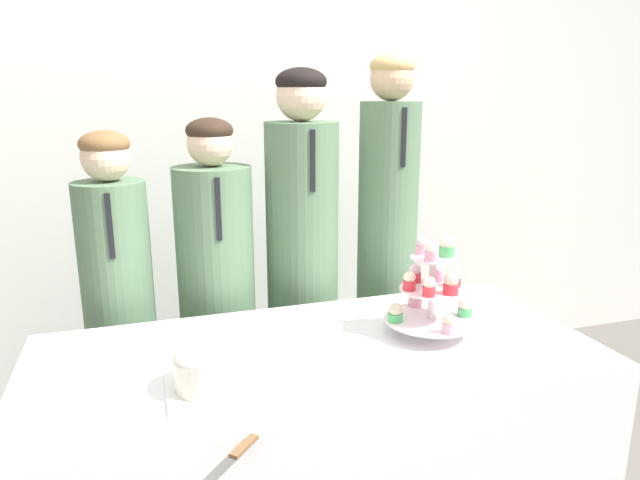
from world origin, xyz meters
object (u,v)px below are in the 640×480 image
(cupcake_stand, at_px, (432,290))
(student_1, at_px, (218,316))
(cake_knife, at_px, (257,434))
(round_cake, at_px, (208,367))
(student_2, at_px, (303,283))
(student_0, at_px, (121,329))
(student_3, at_px, (386,266))

(cupcake_stand, bearing_deg, student_1, 134.87)
(cake_knife, bearing_deg, round_cake, 61.44)
(round_cake, xyz_separation_m, student_1, (0.12, 0.74, -0.16))
(cupcake_stand, xyz_separation_m, student_2, (-0.25, 0.59, -0.15))
(cupcake_stand, bearing_deg, cake_knife, -149.23)
(round_cake, bearing_deg, cupcake_stand, 11.52)
(round_cake, distance_m, cupcake_stand, 0.73)
(cake_knife, bearing_deg, student_2, 21.63)
(cupcake_stand, distance_m, student_1, 0.87)
(cake_knife, relative_size, cupcake_stand, 0.69)
(round_cake, bearing_deg, student_0, 107.63)
(round_cake, xyz_separation_m, student_2, (0.46, 0.74, -0.06))
(cake_knife, xyz_separation_m, cupcake_stand, (0.63, 0.38, 0.14))
(cupcake_stand, height_order, student_3, student_3)
(student_3, bearing_deg, cupcake_stand, -100.84)
(student_3, bearing_deg, student_2, 180.00)
(student_0, relative_size, student_3, 0.84)
(student_0, height_order, student_3, student_3)
(cake_knife, height_order, student_1, student_1)
(cupcake_stand, height_order, student_2, student_2)
(round_cake, distance_m, student_1, 0.76)
(cake_knife, height_order, student_2, student_2)
(student_3, bearing_deg, round_cake, -138.19)
(round_cake, height_order, student_2, student_2)
(cake_knife, bearing_deg, student_1, 40.66)
(round_cake, relative_size, cake_knife, 0.97)
(cupcake_stand, bearing_deg, student_2, 112.81)
(student_0, height_order, student_1, student_1)
(cake_knife, bearing_deg, cupcake_stand, -15.94)
(cake_knife, distance_m, student_1, 0.98)
(round_cake, relative_size, student_0, 0.15)
(student_0, bearing_deg, round_cake, -72.37)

